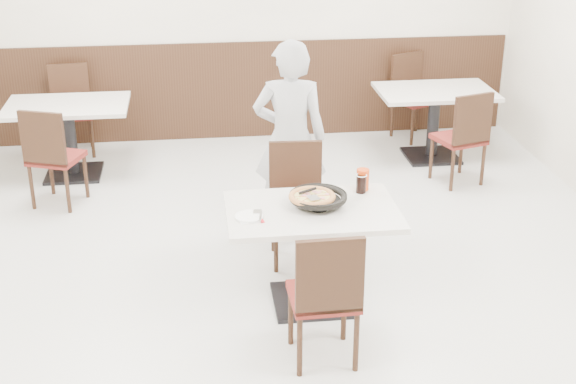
{
  "coord_description": "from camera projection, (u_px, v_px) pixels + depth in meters",
  "views": [
    {
      "loc": [
        -0.65,
        -5.3,
        3.06
      ],
      "look_at": [
        -0.03,
        -0.3,
        0.9
      ],
      "focal_mm": 50.0,
      "sensor_mm": 36.0,
      "label": 1
    }
  ],
  "objects": [
    {
      "name": "main_table",
      "position": [
        312.0,
        257.0,
        5.73
      ],
      "size": [
        1.25,
        0.88,
        0.75
      ],
      "primitive_type": null,
      "rotation": [
        0.0,
        0.0,
        0.07
      ],
      "color": "beige",
      "rests_on": "floor"
    },
    {
      "name": "red_cup",
      "position": [
        363.0,
        180.0,
        5.87
      ],
      "size": [
        0.1,
        0.1,
        0.16
      ],
      "primitive_type": "cylinder",
      "rotation": [
        0.0,
        0.0,
        0.07
      ],
      "color": "#C4360A",
      "rests_on": "main_table"
    },
    {
      "name": "wainscot_back",
      "position": [
        250.0,
        90.0,
        9.07
      ],
      "size": [
        5.9,
        0.03,
        1.1
      ],
      "primitive_type": "cube",
      "color": "black",
      "rests_on": "floor"
    },
    {
      "name": "bg_table_left",
      "position": [
        71.0,
        140.0,
        8.04
      ],
      "size": [
        1.29,
        0.95,
        0.75
      ],
      "primitive_type": null,
      "rotation": [
        0.0,
        0.0,
        0.13
      ],
      "color": "beige",
      "rests_on": "floor"
    },
    {
      "name": "wall_back",
      "position": [
        248.0,
        14.0,
        8.75
      ],
      "size": [
        6.0,
        0.04,
        2.8
      ],
      "primitive_type": "cube",
      "color": "beige",
      "rests_on": "floor"
    },
    {
      "name": "pizza_server",
      "position": [
        314.0,
        198.0,
        5.53
      ],
      "size": [
        0.09,
        0.11,
        0.0
      ],
      "primitive_type": "cube",
      "rotation": [
        0.0,
        0.0,
        0.24
      ],
      "color": "silver",
      "rests_on": "pizza"
    },
    {
      "name": "napkin",
      "position": [
        249.0,
        219.0,
        5.43
      ],
      "size": [
        0.17,
        0.17,
        0.0
      ],
      "primitive_type": "cube",
      "rotation": [
        0.0,
        0.0,
        0.21
      ],
      "color": "silver",
      "rests_on": "main_table"
    },
    {
      "name": "pizza",
      "position": [
        312.0,
        199.0,
        5.6
      ],
      "size": [
        0.31,
        0.31,
        0.02
      ],
      "primitive_type": "cylinder",
      "rotation": [
        0.0,
        0.0,
        0.07
      ],
      "color": "#BE7C40",
      "rests_on": "pizza_pan"
    },
    {
      "name": "trivet",
      "position": [
        319.0,
        207.0,
        5.57
      ],
      "size": [
        0.12,
        0.12,
        0.04
      ],
      "primitive_type": "cylinder",
      "rotation": [
        0.0,
        0.0,
        0.07
      ],
      "color": "black",
      "rests_on": "main_table"
    },
    {
      "name": "diner_person",
      "position": [
        290.0,
        139.0,
        6.66
      ],
      "size": [
        0.66,
        0.48,
        1.68
      ],
      "primitive_type": "imported",
      "rotation": [
        0.0,
        0.0,
        3.01
      ],
      "color": "#B2B3B7",
      "rests_on": "floor"
    },
    {
      "name": "bg_chair_right_near",
      "position": [
        459.0,
        137.0,
        7.83
      ],
      "size": [
        0.53,
        0.53,
        0.95
      ],
      "primitive_type": null,
      "rotation": [
        0.0,
        0.0,
        0.3
      ],
      "color": "black",
      "rests_on": "floor"
    },
    {
      "name": "chair_far",
      "position": [
        297.0,
        206.0,
        6.29
      ],
      "size": [
        0.44,
        0.44,
        0.95
      ],
      "primitive_type": null,
      "rotation": [
        0.0,
        0.0,
        3.09
      ],
      "color": "black",
      "rests_on": "floor"
    },
    {
      "name": "cola_glass",
      "position": [
        361.0,
        184.0,
        5.83
      ],
      "size": [
        0.08,
        0.08,
        0.13
      ],
      "primitive_type": "cylinder",
      "rotation": [
        0.0,
        0.0,
        0.07
      ],
      "color": "black",
      "rests_on": "main_table"
    },
    {
      "name": "fork",
      "position": [
        261.0,
        216.0,
        5.43
      ],
      "size": [
        0.04,
        0.16,
        0.0
      ],
      "primitive_type": "cube",
      "rotation": [
        0.0,
        0.0,
        -0.14
      ],
      "color": "silver",
      "rests_on": "side_plate"
    },
    {
      "name": "floor",
      "position": [
        287.0,
        285.0,
        6.11
      ],
      "size": [
        7.0,
        7.0,
        0.0
      ],
      "primitive_type": "plane",
      "color": "#B7B8B3",
      "rests_on": "ground"
    },
    {
      "name": "bg_chair_left_near",
      "position": [
        56.0,
        155.0,
        7.34
      ],
      "size": [
        0.54,
        0.54,
        0.95
      ],
      "primitive_type": null,
      "rotation": [
        0.0,
        0.0,
        -0.36
      ],
      "color": "black",
      "rests_on": "floor"
    },
    {
      "name": "side_plate",
      "position": [
        249.0,
        216.0,
        5.45
      ],
      "size": [
        0.21,
        0.21,
        0.01
      ],
      "primitive_type": "cylinder",
      "rotation": [
        0.0,
        0.0,
        0.07
      ],
      "color": "white",
      "rests_on": "napkin"
    },
    {
      "name": "chair_near",
      "position": [
        323.0,
        293.0,
        5.06
      ],
      "size": [
        0.43,
        0.43,
        0.95
      ],
      "primitive_type": null,
      "rotation": [
        0.0,
        0.0,
        0.03
      ],
      "color": "black",
      "rests_on": "floor"
    },
    {
      "name": "bg_chair_right_far",
      "position": [
        416.0,
        98.0,
        9.04
      ],
      "size": [
        0.56,
        0.56,
        0.95
      ],
      "primitive_type": null,
      "rotation": [
        0.0,
        0.0,
        3.57
      ],
      "color": "black",
      "rests_on": "floor"
    },
    {
      "name": "pizza_pan",
      "position": [
        318.0,
        200.0,
        5.62
      ],
      "size": [
        0.34,
        0.34,
        0.01
      ],
      "primitive_type": "cylinder",
      "rotation": [
        0.0,
        0.0,
        0.07
      ],
      "color": "black",
      "rests_on": "trivet"
    },
    {
      "name": "bg_table_right",
      "position": [
        433.0,
        124.0,
        8.5
      ],
      "size": [
        1.26,
        0.9,
        0.75
      ],
      "primitive_type": null,
      "rotation": [
        0.0,
        0.0,
        -0.09
      ],
      "color": "beige",
      "rests_on": "floor"
    },
    {
      "name": "bg_chair_left_far",
      "position": [
        72.0,
        112.0,
        8.57
      ],
      "size": [
        0.48,
        0.48,
        0.95
      ],
      "primitive_type": null,
      "rotation": [
        0.0,
        0.0,
        3.29
      ],
      "color": "black",
      "rests_on": "floor"
    }
  ]
}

